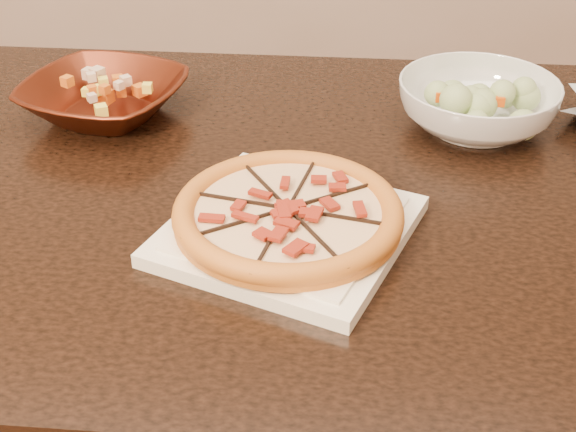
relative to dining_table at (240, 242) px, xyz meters
The scene contains 7 objects.
dining_table is the anchor object (origin of this frame).
plate 0.19m from the dining_table, 61.07° to the right, with size 0.35×0.35×0.02m.
pizza 0.20m from the dining_table, 61.07° to the right, with size 0.28×0.28×0.03m.
bronze_bowl 0.32m from the dining_table, 138.92° to the left, with size 0.24×0.24×0.06m, color #602514.
mixed_dish 0.34m from the dining_table, 139.09° to the left, with size 0.12×0.11×0.03m.
salad_bowl 0.41m from the dining_table, 25.68° to the left, with size 0.24×0.24×0.07m, color white.
salad 0.43m from the dining_table, 25.52° to the left, with size 0.12×0.12×0.04m.
Camera 1 is at (0.23, -0.86, 1.30)m, focal length 50.00 mm.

